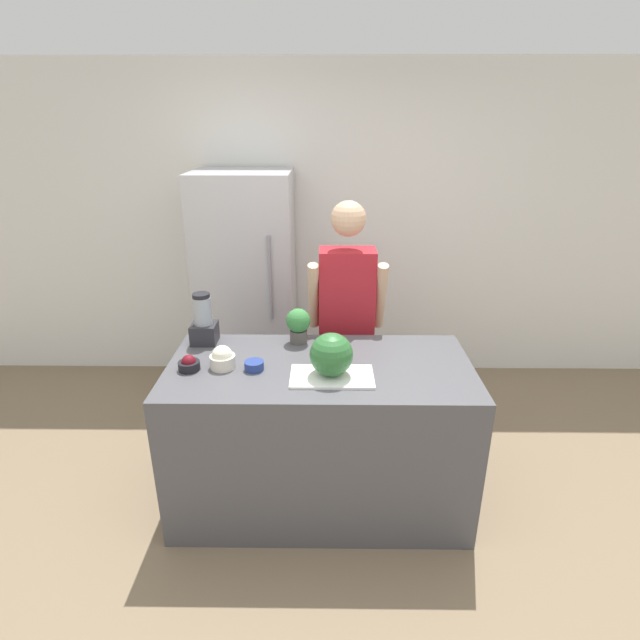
# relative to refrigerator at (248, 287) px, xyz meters

# --- Properties ---
(ground_plane) EXTENTS (14.00, 14.00, 0.00)m
(ground_plane) POSITION_rel_refrigerator_xyz_m (0.60, -1.77, -0.90)
(ground_plane) COLOR #7F6B51
(wall_back) EXTENTS (8.00, 0.06, 2.60)m
(wall_back) POSITION_rel_refrigerator_xyz_m (0.60, 0.38, 0.40)
(wall_back) COLOR white
(wall_back) RESTS_ON ground_plane
(counter_island) EXTENTS (1.68, 0.82, 0.90)m
(counter_island) POSITION_rel_refrigerator_xyz_m (0.60, -1.36, -0.45)
(counter_island) COLOR #4C4C51
(counter_island) RESTS_ON ground_plane
(refrigerator) EXTENTS (0.74, 0.69, 1.80)m
(refrigerator) POSITION_rel_refrigerator_xyz_m (0.00, 0.00, 0.00)
(refrigerator) COLOR #B7B7BC
(refrigerator) RESTS_ON ground_plane
(person) EXTENTS (0.50, 0.27, 1.70)m
(person) POSITION_rel_refrigerator_xyz_m (0.77, -0.72, -0.02)
(person) COLOR #333338
(person) RESTS_ON ground_plane
(cutting_board) EXTENTS (0.43, 0.25, 0.01)m
(cutting_board) POSITION_rel_refrigerator_xyz_m (0.66, -1.50, 0.01)
(cutting_board) COLOR white
(cutting_board) RESTS_ON counter_island
(watermelon) EXTENTS (0.23, 0.23, 0.23)m
(watermelon) POSITION_rel_refrigerator_xyz_m (0.66, -1.49, 0.13)
(watermelon) COLOR #2D6B33
(watermelon) RESTS_ON cutting_board
(bowl_cherries) EXTENTS (0.12, 0.12, 0.09)m
(bowl_cherries) POSITION_rel_refrigerator_xyz_m (-0.11, -1.42, 0.04)
(bowl_cherries) COLOR black
(bowl_cherries) RESTS_ON counter_island
(bowl_cream) EXTENTS (0.14, 0.14, 0.13)m
(bowl_cream) POSITION_rel_refrigerator_xyz_m (0.07, -1.39, 0.06)
(bowl_cream) COLOR beige
(bowl_cream) RESTS_ON counter_island
(bowl_small_blue) EXTENTS (0.10, 0.10, 0.05)m
(bowl_small_blue) POSITION_rel_refrigerator_xyz_m (0.24, -1.42, 0.03)
(bowl_small_blue) COLOR navy
(bowl_small_blue) RESTS_ON counter_island
(blender) EXTENTS (0.15, 0.15, 0.31)m
(blender) POSITION_rel_refrigerator_xyz_m (-0.10, -1.07, 0.13)
(blender) COLOR #28282D
(blender) RESTS_ON counter_island
(potted_plant) EXTENTS (0.15, 0.15, 0.21)m
(potted_plant) POSITION_rel_refrigerator_xyz_m (0.46, -1.06, 0.12)
(potted_plant) COLOR #514C47
(potted_plant) RESTS_ON counter_island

